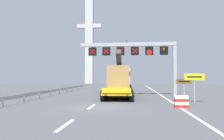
# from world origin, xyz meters

# --- Properties ---
(ground) EXTENTS (112.00, 112.00, 0.00)m
(ground) POSITION_xyz_m (0.00, 0.00, 0.00)
(ground) COLOR #4C4C51
(lane_markings) EXTENTS (0.20, 71.97, 0.01)m
(lane_markings) POSITION_xyz_m (-0.55, 28.69, 0.01)
(lane_markings) COLOR silver
(lane_markings) RESTS_ON ground
(edge_line_right) EXTENTS (0.20, 63.00, 0.01)m
(edge_line_right) POSITION_xyz_m (6.20, 12.00, 0.01)
(edge_line_right) COLOR silver
(edge_line_right) RESTS_ON ground
(overhead_lane_gantry) EXTENTS (12.02, 0.90, 6.89)m
(overhead_lane_gantry) POSITION_xyz_m (3.35, 10.09, 5.37)
(overhead_lane_gantry) COLOR #9EA0A5
(overhead_lane_gantry) RESTS_ON ground
(heavy_haul_truck_yellow) EXTENTS (3.19, 14.10, 5.30)m
(heavy_haul_truck_yellow) POSITION_xyz_m (1.03, 11.26, 1.99)
(heavy_haul_truck_yellow) COLOR yellow
(heavy_haul_truck_yellow) RESTS_ON ground
(exit_sign_yellow) EXTENTS (1.75, 0.15, 2.62)m
(exit_sign_yellow) POSITION_xyz_m (8.09, 3.42, 2.03)
(exit_sign_yellow) COLOR #9EA0A5
(exit_sign_yellow) RESTS_ON ground
(tourist_info_sign_brown) EXTENTS (1.55, 0.15, 2.13)m
(tourist_info_sign_brown) POSITION_xyz_m (7.81, 5.99, 1.63)
(tourist_info_sign_brown) COLOR #9EA0A5
(tourist_info_sign_brown) RESTS_ON ground
(crash_barrier_striped) EXTENTS (1.01, 0.52, 0.90)m
(crash_barrier_striped) POSITION_xyz_m (6.28, 0.51, 0.45)
(crash_barrier_striped) COLOR red
(crash_barrier_striped) RESTS_ON ground
(guardrail_left) EXTENTS (0.13, 28.29, 0.76)m
(guardrail_left) POSITION_xyz_m (-7.42, 12.14, 0.56)
(guardrail_left) COLOR #999EA3
(guardrail_left) RESTS_ON ground
(bridge_pylon_distant) EXTENTS (9.00, 2.00, 34.19)m
(bridge_pylon_distant) POSITION_xyz_m (-13.29, 59.83, 17.49)
(bridge_pylon_distant) COLOR #B7B7B2
(bridge_pylon_distant) RESTS_ON ground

